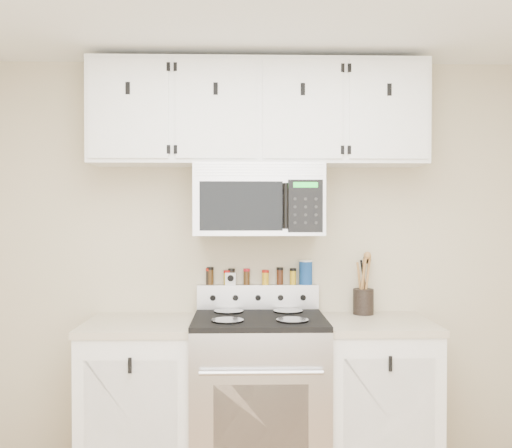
% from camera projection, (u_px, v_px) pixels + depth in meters
% --- Properties ---
extents(back_wall, '(3.50, 0.01, 2.50)m').
position_uv_depth(back_wall, '(258.00, 260.00, 3.62)').
color(back_wall, '#B9AE8B').
rests_on(back_wall, floor).
extents(range, '(0.76, 0.65, 1.10)m').
position_uv_depth(range, '(259.00, 396.00, 3.31)').
color(range, '#B7B7BA').
rests_on(range, floor).
extents(base_cabinet_left, '(0.64, 0.62, 0.92)m').
position_uv_depth(base_cabinet_left, '(141.00, 400.00, 3.32)').
color(base_cabinet_left, white).
rests_on(base_cabinet_left, floor).
extents(base_cabinet_right, '(0.64, 0.62, 0.92)m').
position_uv_depth(base_cabinet_right, '(376.00, 398.00, 3.35)').
color(base_cabinet_right, white).
rests_on(base_cabinet_right, floor).
extents(microwave, '(0.76, 0.44, 0.42)m').
position_uv_depth(microwave, '(259.00, 200.00, 3.42)').
color(microwave, '#9E9EA3').
rests_on(microwave, back_wall).
extents(upper_cabinets, '(2.00, 0.35, 0.62)m').
position_uv_depth(upper_cabinets, '(258.00, 114.00, 3.44)').
color(upper_cabinets, white).
rests_on(upper_cabinets, back_wall).
extents(utensil_crock, '(0.13, 0.13, 0.37)m').
position_uv_depth(utensil_crock, '(363.00, 299.00, 3.54)').
color(utensil_crock, black).
rests_on(utensil_crock, base_cabinet_right).
extents(kitchen_timer, '(0.07, 0.06, 0.08)m').
position_uv_depth(kitchen_timer, '(231.00, 279.00, 3.58)').
color(kitchen_timer, white).
rests_on(kitchen_timer, range).
extents(salt_canister, '(0.08, 0.08, 0.16)m').
position_uv_depth(salt_canister, '(306.00, 272.00, 3.59)').
color(salt_canister, navy).
rests_on(salt_canister, range).
extents(spice_jar_0, '(0.04, 0.04, 0.10)m').
position_uv_depth(spice_jar_0, '(209.00, 276.00, 3.58)').
color(spice_jar_0, black).
rests_on(spice_jar_0, range).
extents(spice_jar_1, '(0.04, 0.04, 0.11)m').
position_uv_depth(spice_jar_1, '(210.00, 276.00, 3.58)').
color(spice_jar_1, '#3C250E').
rests_on(spice_jar_1, range).
extents(spice_jar_2, '(0.05, 0.05, 0.09)m').
position_uv_depth(spice_jar_2, '(227.00, 277.00, 3.58)').
color(spice_jar_2, gold).
rests_on(spice_jar_2, range).
extents(spice_jar_3, '(0.04, 0.04, 0.10)m').
position_uv_depth(spice_jar_3, '(231.00, 277.00, 3.58)').
color(spice_jar_3, black).
rests_on(spice_jar_3, range).
extents(spice_jar_4, '(0.04, 0.04, 0.10)m').
position_uv_depth(spice_jar_4, '(247.00, 277.00, 3.58)').
color(spice_jar_4, '#41280F').
rests_on(spice_jar_4, range).
extents(spice_jar_5, '(0.04, 0.04, 0.09)m').
position_uv_depth(spice_jar_5, '(265.00, 277.00, 3.58)').
color(spice_jar_5, gold).
rests_on(spice_jar_5, range).
extents(spice_jar_6, '(0.04, 0.04, 0.11)m').
position_uv_depth(spice_jar_6, '(280.00, 276.00, 3.59)').
color(spice_jar_6, '#3D1D0E').
rests_on(spice_jar_6, range).
extents(spice_jar_7, '(0.04, 0.04, 0.10)m').
position_uv_depth(spice_jar_7, '(293.00, 276.00, 3.59)').
color(spice_jar_7, gold).
rests_on(spice_jar_7, range).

